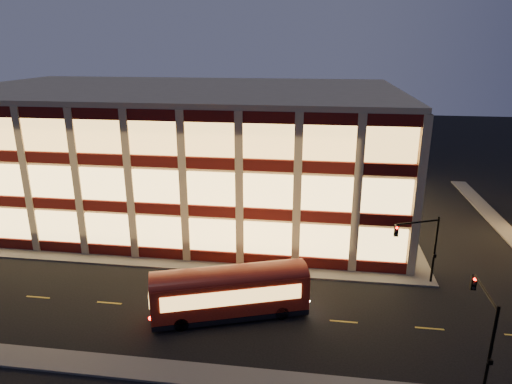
# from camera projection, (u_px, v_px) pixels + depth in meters

# --- Properties ---
(ground) EXTENTS (200.00, 200.00, 0.00)m
(ground) POSITION_uv_depth(u_px,v_px,m) (160.00, 269.00, 40.90)
(ground) COLOR black
(ground) RESTS_ON ground
(sidewalk_office_south) EXTENTS (54.00, 2.00, 0.15)m
(sidewalk_office_south) POSITION_uv_depth(u_px,v_px,m) (133.00, 261.00, 42.22)
(sidewalk_office_south) COLOR #514F4C
(sidewalk_office_south) RESTS_ON ground
(sidewalk_office_east) EXTENTS (2.00, 30.00, 0.15)m
(sidewalk_office_east) POSITION_uv_depth(u_px,v_px,m) (396.00, 214.00, 53.82)
(sidewalk_office_east) COLOR #514F4C
(sidewalk_office_east) RESTS_ON ground
(sidewalk_tower_west) EXTENTS (2.00, 30.00, 0.15)m
(sidewalk_tower_west) POSITION_uv_depth(u_px,v_px,m) (494.00, 219.00, 52.35)
(sidewalk_tower_west) COLOR #514F4C
(sidewalk_tower_west) RESTS_ON ground
(sidewalk_near) EXTENTS (100.00, 2.00, 0.15)m
(sidewalk_near) POSITION_uv_depth(u_px,v_px,m) (90.00, 364.00, 28.63)
(sidewalk_near) COLOR #514F4C
(sidewalk_near) RESTS_ON ground
(office_building) EXTENTS (50.45, 30.45, 14.50)m
(office_building) POSITION_uv_depth(u_px,v_px,m) (180.00, 148.00, 54.97)
(office_building) COLOR tan
(office_building) RESTS_ON ground
(traffic_signal_far) EXTENTS (3.79, 1.87, 6.00)m
(traffic_signal_far) POSITION_uv_depth(u_px,v_px,m) (421.00, 240.00, 36.89)
(traffic_signal_far) COLOR black
(traffic_signal_far) RESTS_ON ground
(traffic_signal_near) EXTENTS (0.32, 4.45, 6.00)m
(traffic_signal_near) POSITION_uv_depth(u_px,v_px,m) (484.00, 321.00, 26.10)
(traffic_signal_near) COLOR black
(traffic_signal_near) RESTS_ON ground
(trolley_bus) EXTENTS (11.66, 6.44, 3.85)m
(trolley_bus) POSITION_uv_depth(u_px,v_px,m) (230.00, 289.00, 33.31)
(trolley_bus) COLOR maroon
(trolley_bus) RESTS_ON ground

